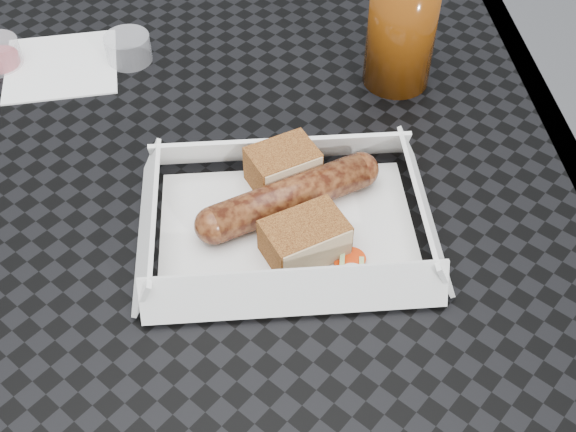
# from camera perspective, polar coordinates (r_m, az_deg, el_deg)

# --- Properties ---
(patio_table) EXTENTS (0.80, 0.80, 0.74)m
(patio_table) POSITION_cam_1_polar(r_m,az_deg,el_deg) (0.72, -8.76, -2.59)
(patio_table) COLOR black
(patio_table) RESTS_ON ground
(food_tray) EXTENTS (0.22, 0.15, 0.00)m
(food_tray) POSITION_cam_1_polar(r_m,az_deg,el_deg) (0.63, -0.07, -1.06)
(food_tray) COLOR white
(food_tray) RESTS_ON patio_table
(bratwurst) EXTENTS (0.17, 0.09, 0.03)m
(bratwurst) POSITION_cam_1_polar(r_m,az_deg,el_deg) (0.63, 0.14, 1.53)
(bratwurst) COLOR brown
(bratwurst) RESTS_ON food_tray
(bread_near) EXTENTS (0.07, 0.06, 0.04)m
(bread_near) POSITION_cam_1_polar(r_m,az_deg,el_deg) (0.65, -0.42, 3.92)
(bread_near) COLOR brown
(bread_near) RESTS_ON food_tray
(bread_far) EXTENTS (0.08, 0.07, 0.03)m
(bread_far) POSITION_cam_1_polar(r_m,az_deg,el_deg) (0.60, 1.32, -1.77)
(bread_far) COLOR brown
(bread_far) RESTS_ON food_tray
(veg_garnish) EXTENTS (0.03, 0.03, 0.00)m
(veg_garnish) POSITION_cam_1_polar(r_m,az_deg,el_deg) (0.60, 5.00, -4.45)
(veg_garnish) COLOR #E9380A
(veg_garnish) RESTS_ON food_tray
(napkin) EXTENTS (0.13, 0.13, 0.00)m
(napkin) POSITION_cam_1_polar(r_m,az_deg,el_deg) (0.85, -17.48, 11.26)
(napkin) COLOR white
(napkin) RESTS_ON patio_table
(condiment_cup_empty) EXTENTS (0.05, 0.05, 0.03)m
(condiment_cup_empty) POSITION_cam_1_polar(r_m,az_deg,el_deg) (0.83, -12.52, 12.81)
(condiment_cup_empty) COLOR silver
(condiment_cup_empty) RESTS_ON patio_table
(drink_glass) EXTENTS (0.07, 0.07, 0.14)m
(drink_glass) POSITION_cam_1_polar(r_m,az_deg,el_deg) (0.76, 9.01, 14.73)
(drink_glass) COLOR #602C08
(drink_glass) RESTS_ON patio_table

